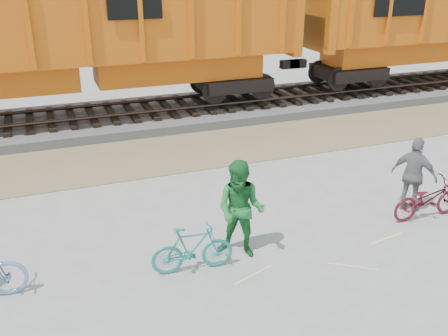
{
  "coord_description": "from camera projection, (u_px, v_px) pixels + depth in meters",
  "views": [
    {
      "loc": [
        -4.1,
        -7.55,
        5.19
      ],
      "look_at": [
        -0.7,
        1.5,
        1.11
      ],
      "focal_mm": 40.0,
      "sensor_mm": 36.0,
      "label": 1
    }
  ],
  "objects": [
    {
      "name": "gravel_strip",
      "position": [
        198.0,
        150.0,
        14.59
      ],
      "size": [
        120.0,
        3.0,
        0.02
      ],
      "primitive_type": "cube",
      "color": "#8A7B55",
      "rests_on": "ground"
    },
    {
      "name": "person_woman",
      "position": [
        414.0,
        175.0,
        10.8
      ],
      "size": [
        0.85,
        1.06,
        1.69
      ],
      "primitive_type": "imported",
      "rotation": [
        0.0,
        0.0,
        2.1
      ],
      "color": "slate",
      "rests_on": "ground"
    },
    {
      "name": "track",
      "position": [
        167.0,
        104.0,
        17.43
      ],
      "size": [
        120.0,
        2.6,
        0.24
      ],
      "color": "black",
      "rests_on": "ballast_bed"
    },
    {
      "name": "ground",
      "position": [
        284.0,
        242.0,
        9.86
      ],
      "size": [
        120.0,
        120.0,
        0.0
      ],
      "primitive_type": "plane",
      "color": "#9E9E99",
      "rests_on": "ground"
    },
    {
      "name": "bicycle_maroon",
      "position": [
        428.0,
        199.0,
        10.64
      ],
      "size": [
        1.68,
        0.62,
        0.88
      ],
      "primitive_type": "imported",
      "rotation": [
        0.0,
        0.0,
        1.55
      ],
      "color": "#54101C",
      "rests_on": "ground"
    },
    {
      "name": "ballast_bed",
      "position": [
        168.0,
        113.0,
        17.56
      ],
      "size": [
        120.0,
        4.0,
        0.3
      ],
      "primitive_type": "cube",
      "color": "slate",
      "rests_on": "ground"
    },
    {
      "name": "person_man",
      "position": [
        241.0,
        210.0,
        9.12
      ],
      "size": [
        1.16,
        1.13,
        1.88
      ],
      "primitive_type": "imported",
      "rotation": [
        0.0,
        0.0,
        -0.66
      ],
      "color": "#1D6B2D",
      "rests_on": "ground"
    },
    {
      "name": "hopper_car_center",
      "position": [
        82.0,
        34.0,
        15.6
      ],
      "size": [
        14.0,
        3.13,
        4.65
      ],
      "color": "black",
      "rests_on": "track"
    },
    {
      "name": "bicycle_teal",
      "position": [
        192.0,
        249.0,
        8.81
      ],
      "size": [
        1.51,
        0.56,
        0.89
      ],
      "primitive_type": "imported",
      "rotation": [
        0.0,
        0.0,
        1.47
      ],
      "color": "teal",
      "rests_on": "ground"
    }
  ]
}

